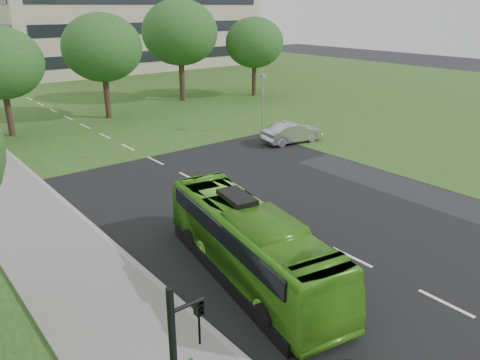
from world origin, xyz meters
The scene contains 9 objects.
ground centered at (0.00, 0.00, 0.00)m, with size 160.00×160.00×0.00m, color black.
street_surfaces centered at (-0.38, 22.75, 0.03)m, with size 120.00×120.00×0.15m.
tree_park_b centered at (-5.57, 26.59, 5.52)m, with size 6.24×6.24×8.18m.
tree_park_c centered at (2.91, 27.75, 6.14)m, with size 6.81×6.81×9.05m.
tree_park_d centered at (12.61, 30.72, 6.94)m, with size 7.76×7.76×10.26m.
tree_park_e centered at (20.51, 28.26, 5.75)m, with size 6.35×6.35×8.46m.
bus centered at (-4.07, -0.47, 1.37)m, with size 2.30×9.82×2.74m, color #4B9E1F.
sedan centered at (10.06, 11.59, 0.76)m, with size 1.60×4.60×1.52m, color #A2A3A7.
camera_pole centered at (10.23, 15.12, 2.98)m, with size 0.45×0.41×4.62m.
Camera 1 is at (-13.83, -12.09, 9.47)m, focal length 35.00 mm.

